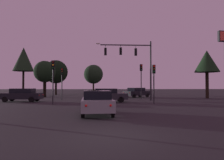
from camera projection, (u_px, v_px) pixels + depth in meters
name	position (u px, v px, depth m)	size (l,w,h in m)	color
ground_plane	(102.00, 98.00, 31.91)	(168.00, 168.00, 0.00)	black
traffic_signal_mast_arm	(134.00, 58.00, 26.07)	(6.98, 0.41, 7.41)	#232326
traffic_light_corner_left	(154.00, 76.00, 21.64)	(0.32, 0.36, 4.01)	#232326
traffic_light_corner_right	(62.00, 77.00, 26.77)	(0.34, 0.38, 4.11)	#232326
traffic_light_median	(141.00, 75.00, 28.43)	(0.35, 0.38, 4.77)	#232326
traffic_light_far_side	(53.00, 73.00, 20.83)	(0.33, 0.37, 4.34)	#232326
car_nearside_lane	(97.00, 102.00, 13.29)	(2.13, 4.32, 1.52)	gray
car_crossing_left	(107.00, 95.00, 23.40)	(4.54, 1.86, 1.52)	#232328
car_crossing_right	(22.00, 95.00, 23.97)	(4.71, 2.10, 1.52)	black
car_far_lane	(137.00, 92.00, 33.04)	(4.73, 4.18, 1.52)	black
tree_behind_sign	(24.00, 59.00, 37.84)	(3.67, 3.67, 8.80)	black
tree_left_far	(45.00, 72.00, 33.31)	(3.45, 3.45, 5.81)	black
tree_center_horizon	(93.00, 74.00, 47.06)	(4.29, 4.29, 6.58)	black
tree_right_cluster	(207.00, 62.00, 30.47)	(3.51, 3.51, 7.02)	black
tree_lot_edge	(56.00, 72.00, 42.06)	(4.69, 4.69, 6.99)	black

